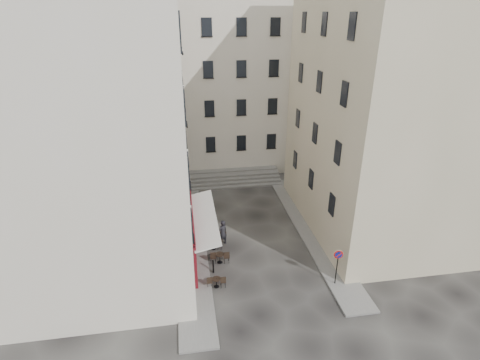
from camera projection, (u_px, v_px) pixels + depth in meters
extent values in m
plane|color=black|center=(260.00, 258.00, 25.23)|extent=(90.00, 90.00, 0.00)
cube|color=slate|center=(191.00, 232.00, 28.15)|extent=(2.00, 22.00, 0.12)
cube|color=slate|center=(310.00, 229.00, 28.55)|extent=(2.00, 18.00, 0.12)
cube|color=beige|center=(81.00, 107.00, 22.30)|extent=(12.00, 16.00, 20.00)
cube|color=tan|center=(399.00, 109.00, 26.19)|extent=(12.00, 14.00, 18.00)
cube|color=beige|center=(214.00, 78.00, 38.48)|extent=(18.00, 10.00, 18.00)
cube|color=#4D0B11|center=(192.00, 234.00, 24.77)|extent=(0.25, 7.00, 3.50)
cube|color=black|center=(193.00, 238.00, 24.92)|extent=(0.06, 3.85, 2.00)
cube|color=silver|center=(204.00, 217.00, 24.39)|extent=(1.58, 7.30, 0.41)
cube|color=#5F5D5A|center=(234.00, 184.00, 35.90)|extent=(9.00, 1.80, 0.20)
cube|color=#5F5D5A|center=(234.00, 180.00, 36.22)|extent=(9.00, 1.80, 0.20)
cube|color=#5F5D5A|center=(233.00, 176.00, 36.54)|extent=(9.00, 1.80, 0.20)
cube|color=#5F5D5A|center=(232.00, 173.00, 36.86)|extent=(9.00, 1.80, 0.20)
cylinder|color=black|center=(213.00, 267.00, 23.67)|extent=(0.10, 0.10, 0.90)
sphere|color=black|center=(213.00, 261.00, 23.48)|extent=(0.12, 0.12, 0.12)
cylinder|color=black|center=(209.00, 237.00, 26.82)|extent=(0.10, 0.10, 0.90)
sphere|color=black|center=(208.00, 231.00, 26.63)|extent=(0.12, 0.12, 0.12)
cylinder|color=black|center=(205.00, 213.00, 29.97)|extent=(0.10, 0.10, 0.90)
sphere|color=black|center=(205.00, 208.00, 29.78)|extent=(0.12, 0.12, 0.12)
cylinder|color=black|center=(337.00, 268.00, 22.29)|extent=(0.06, 0.06, 2.47)
cylinder|color=red|center=(338.00, 255.00, 21.88)|extent=(0.57, 0.11, 0.57)
cylinder|color=navy|center=(339.00, 255.00, 21.85)|extent=(0.41, 0.09, 0.41)
cube|color=red|center=(339.00, 255.00, 21.83)|extent=(0.33, 0.07, 0.33)
cylinder|color=black|center=(217.00, 286.00, 22.56)|extent=(0.32, 0.32, 0.02)
cylinder|color=black|center=(216.00, 283.00, 22.44)|extent=(0.04, 0.04, 0.62)
cylinder|color=black|center=(216.00, 279.00, 22.32)|extent=(0.53, 0.53, 0.04)
cube|color=black|center=(223.00, 281.00, 22.48)|extent=(0.33, 0.33, 0.79)
cube|color=black|center=(210.00, 282.00, 22.44)|extent=(0.33, 0.33, 0.79)
cylinder|color=black|center=(220.00, 262.00, 24.73)|extent=(0.35, 0.35, 0.02)
cylinder|color=black|center=(220.00, 258.00, 24.60)|extent=(0.05, 0.05, 0.68)
cylinder|color=black|center=(220.00, 254.00, 24.47)|extent=(0.59, 0.59, 0.04)
cube|color=black|center=(226.00, 257.00, 24.65)|extent=(0.37, 0.37, 0.88)
cube|color=black|center=(213.00, 257.00, 24.61)|extent=(0.37, 0.37, 0.88)
cylinder|color=black|center=(214.00, 248.00, 26.16)|extent=(0.34, 0.34, 0.02)
cylinder|color=black|center=(213.00, 245.00, 26.03)|extent=(0.05, 0.05, 0.66)
cylinder|color=black|center=(213.00, 241.00, 25.91)|extent=(0.57, 0.57, 0.04)
cube|color=black|center=(220.00, 244.00, 26.08)|extent=(0.36, 0.36, 0.85)
cube|color=black|center=(207.00, 244.00, 26.04)|extent=(0.36, 0.36, 0.85)
cylinder|color=black|center=(218.00, 241.00, 27.02)|extent=(0.34, 0.34, 0.02)
cylinder|color=black|center=(218.00, 237.00, 26.89)|extent=(0.05, 0.05, 0.66)
cylinder|color=black|center=(218.00, 234.00, 26.76)|extent=(0.57, 0.57, 0.04)
cube|color=black|center=(224.00, 236.00, 26.93)|extent=(0.36, 0.36, 0.85)
cube|color=black|center=(212.00, 237.00, 26.89)|extent=(0.36, 0.36, 0.85)
cylinder|color=black|center=(209.00, 225.00, 29.04)|extent=(0.35, 0.35, 0.02)
cylinder|color=black|center=(208.00, 221.00, 28.90)|extent=(0.05, 0.05, 0.68)
cylinder|color=black|center=(208.00, 218.00, 28.78)|extent=(0.58, 0.58, 0.04)
cube|color=black|center=(214.00, 221.00, 28.95)|extent=(0.37, 0.37, 0.87)
cube|color=black|center=(203.00, 221.00, 28.91)|extent=(0.37, 0.37, 0.87)
imported|color=black|center=(223.00, 232.00, 26.41)|extent=(0.83, 0.75, 1.91)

